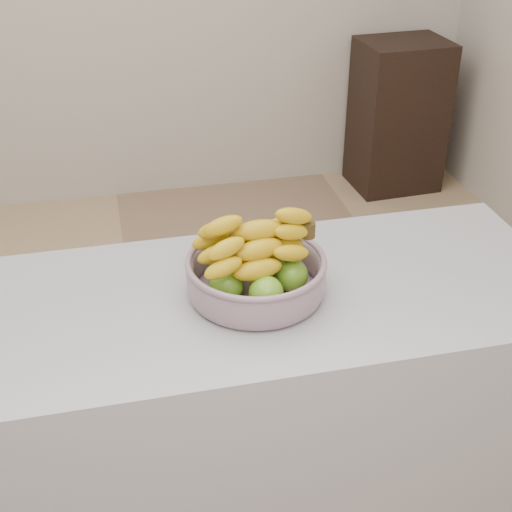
{
  "coord_description": "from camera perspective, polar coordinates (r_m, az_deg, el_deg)",
  "views": [
    {
      "loc": [
        -0.04,
        -1.77,
        1.83
      ],
      "look_at": [
        0.26,
        -0.45,
        1.0
      ],
      "focal_mm": 50.0,
      "sensor_mm": 36.0,
      "label": 1
    }
  ],
  "objects": [
    {
      "name": "fruit_bowl",
      "position": [
        1.61,
        -0.01,
        -1.22
      ],
      "size": [
        0.32,
        0.32,
        0.19
      ],
      "rotation": [
        0.0,
        0.0,
        0.05
      ],
      "color": "#9CA4BB",
      "rests_on": "counter"
    },
    {
      "name": "ground",
      "position": [
        2.54,
        -8.33,
        -15.01
      ],
      "size": [
        4.0,
        4.0,
        0.0
      ],
      "primitive_type": "plane",
      "color": "tan",
      "rests_on": "ground"
    },
    {
      "name": "counter",
      "position": [
        1.91,
        -7.98,
        -15.18
      ],
      "size": [
        2.0,
        0.6,
        0.9
      ],
      "primitive_type": "cube",
      "color": "#929299",
      "rests_on": "ground"
    },
    {
      "name": "cabinet",
      "position": [
        4.15,
        11.27,
        10.93
      ],
      "size": [
        0.48,
        0.4,
        0.84
      ],
      "primitive_type": "cube",
      "rotation": [
        0.0,
        0.0,
        0.05
      ],
      "color": "black",
      "rests_on": "ground"
    }
  ]
}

